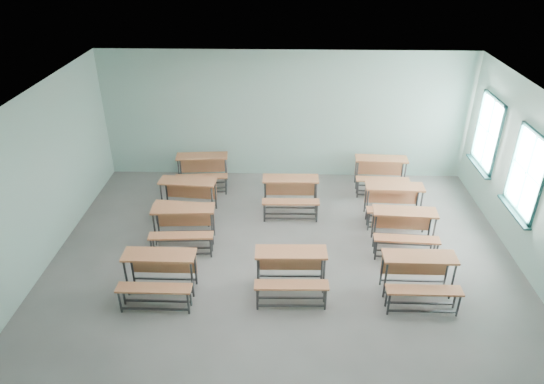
{
  "coord_description": "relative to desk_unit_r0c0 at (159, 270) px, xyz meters",
  "views": [
    {
      "loc": [
        0.01,
        -7.32,
        5.72
      ],
      "look_at": [
        -0.24,
        1.2,
        1.0
      ],
      "focal_mm": 32.0,
      "sensor_mm": 36.0,
      "label": 1
    }
  ],
  "objects": [
    {
      "name": "desk_unit_r0c2",
      "position": [
        4.46,
        0.08,
        0.0
      ],
      "size": [
        1.25,
        0.84,
        0.78
      ],
      "rotation": [
        0.0,
        0.0,
        -0.0
      ],
      "color": "#B76B42",
      "rests_on": "ground"
    },
    {
      "name": "desk_unit_r1c0",
      "position": [
        0.12,
        1.55,
        0.0
      ],
      "size": [
        1.29,
        0.91,
        0.78
      ],
      "rotation": [
        0.0,
        0.0,
        0.06
      ],
      "color": "#B76B42",
      "rests_on": "ground"
    },
    {
      "name": "desk_unit_r0c0",
      "position": [
        0.0,
        0.0,
        0.0
      ],
      "size": [
        1.25,
        0.84,
        0.78
      ],
      "rotation": [
        0.0,
        0.0,
        -0.0
      ],
      "color": "#B76B42",
      "rests_on": "ground"
    },
    {
      "name": "room",
      "position": [
        2.21,
        0.8,
        1.08
      ],
      "size": [
        9.04,
        8.04,
        3.24
      ],
      "color": "gray",
      "rests_on": "ground"
    },
    {
      "name": "desk_unit_r3c2",
      "position": [
        4.46,
        4.03,
        0.0
      ],
      "size": [
        1.28,
        0.89,
        0.78
      ],
      "rotation": [
        0.0,
        0.0,
        -0.04
      ],
      "color": "#B76B42",
      "rests_on": "ground"
    },
    {
      "name": "desk_unit_r2c2",
      "position": [
        4.51,
        2.61,
        0.0
      ],
      "size": [
        1.28,
        0.88,
        0.78
      ],
      "rotation": [
        0.0,
        0.0,
        -0.04
      ],
      "color": "#B76B42",
      "rests_on": "ground"
    },
    {
      "name": "desk_unit_r1c2",
      "position": [
        4.51,
        1.57,
        0.0
      ],
      "size": [
        1.3,
        0.91,
        0.78
      ],
      "rotation": [
        0.0,
        0.0,
        -0.06
      ],
      "color": "#B76B42",
      "rests_on": "ground"
    },
    {
      "name": "desk_unit_r2c1",
      "position": [
        2.27,
        2.92,
        0.0
      ],
      "size": [
        1.26,
        0.85,
        0.78
      ],
      "rotation": [
        0.0,
        0.0,
        0.01
      ],
      "color": "#B76B42",
      "rests_on": "ground"
    },
    {
      "name": "desk_unit_r2c0",
      "position": [
        -0.02,
        2.72,
        0.0
      ],
      "size": [
        1.32,
        0.94,
        0.78
      ],
      "rotation": [
        0.0,
        0.0,
        -0.09
      ],
      "color": "#B76B42",
      "rests_on": "ground"
    },
    {
      "name": "desk_unit_r0c1",
      "position": [
        2.27,
        0.15,
        0.0
      ],
      "size": [
        1.27,
        0.87,
        0.78
      ],
      "rotation": [
        0.0,
        0.0,
        0.03
      ],
      "color": "#B76B42",
      "rests_on": "ground"
    },
    {
      "name": "desk_unit_r3c0",
      "position": [
        0.11,
        4.05,
        0.0
      ],
      "size": [
        1.32,
        0.94,
        0.78
      ],
      "rotation": [
        0.0,
        0.0,
        0.09
      ],
      "color": "#B76B42",
      "rests_on": "ground"
    }
  ]
}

